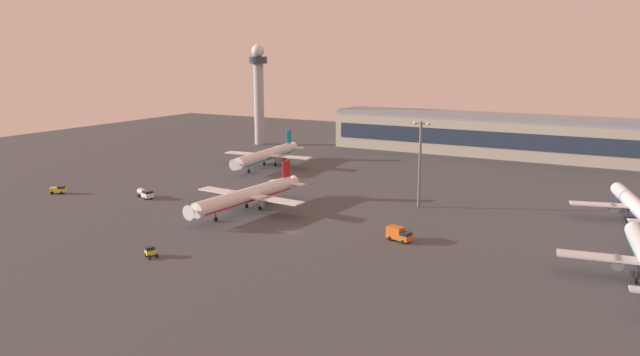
% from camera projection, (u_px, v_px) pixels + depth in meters
% --- Properties ---
extents(ground_plane, '(416.00, 416.00, 0.00)m').
position_uv_depth(ground_plane, '(291.00, 231.00, 138.00)').
color(ground_plane, '#424449').
extents(terminal_building, '(138.80, 22.40, 16.40)m').
position_uv_depth(terminal_building, '(502.00, 135.00, 239.70)').
color(terminal_building, '#B2AD99').
rests_on(terminal_building, ground).
extents(control_tower, '(8.00, 8.00, 44.25)m').
position_uv_depth(control_tower, '(259.00, 88.00, 266.59)').
color(control_tower, '#A8A8B2').
rests_on(control_tower, ground).
extents(airplane_taxiway_distant, '(32.73, 42.01, 10.77)m').
position_uv_depth(airplane_taxiway_distant, '(248.00, 196.00, 155.35)').
color(airplane_taxiway_distant, white).
rests_on(airplane_taxiway_distant, ground).
extents(airplane_near_gate, '(29.82, 38.01, 9.88)m').
position_uv_depth(airplane_near_gate, '(635.00, 206.00, 146.33)').
color(airplane_near_gate, white).
rests_on(airplane_near_gate, ground).
extents(airplane_far_stand, '(34.15, 43.84, 11.24)m').
position_uv_depth(airplane_far_stand, '(267.00, 155.00, 216.39)').
color(airplane_far_stand, white).
rests_on(airplane_far_stand, ground).
extents(catering_truck, '(6.07, 3.77, 3.05)m').
position_uv_depth(catering_truck, '(399.00, 234.00, 130.74)').
color(catering_truck, '#D85919').
rests_on(catering_truck, ground).
extents(baggage_tractor, '(4.52, 3.97, 2.25)m').
position_uv_depth(baggage_tractor, '(58.00, 190.00, 175.09)').
color(baggage_tractor, yellow).
rests_on(baggage_tractor, ground).
extents(pushback_tug, '(3.56, 3.03, 2.05)m').
position_uv_depth(pushback_tug, '(150.00, 251.00, 120.65)').
color(pushback_tug, yellow).
rests_on(pushback_tug, ground).
extents(fuel_truck, '(6.64, 4.01, 2.35)m').
position_uv_depth(fuel_truck, '(145.00, 193.00, 169.85)').
color(fuel_truck, white).
rests_on(fuel_truck, ground).
extents(apron_light_central, '(4.80, 0.90, 22.94)m').
position_uv_depth(apron_light_central, '(420.00, 158.00, 157.42)').
color(apron_light_central, slate).
rests_on(apron_light_central, ground).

